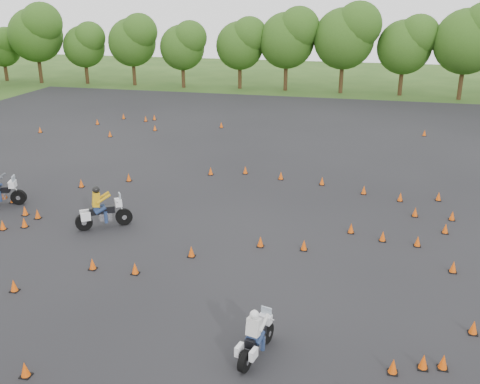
{
  "coord_description": "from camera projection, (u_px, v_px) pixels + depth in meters",
  "views": [
    {
      "loc": [
        5.62,
        -19.64,
        10.19
      ],
      "look_at": [
        0.0,
        4.0,
        1.2
      ],
      "focal_mm": 40.0,
      "sensor_mm": 36.0,
      "label": 1
    }
  ],
  "objects": [
    {
      "name": "rider_yellow",
      "position": [
        103.0,
        208.0,
        24.53
      ],
      "size": [
        2.6,
        2.11,
        2.01
      ],
      "primitive_type": null,
      "rotation": [
        0.0,
        0.0,
        0.59
      ],
      "color": "#C49011",
      "rests_on": "ground"
    },
    {
      "name": "traffic_cones",
      "position": [
        243.0,
        199.0,
        27.7
      ],
      "size": [
        36.33,
        33.21,
        0.45
      ],
      "color": "#DA4D09",
      "rests_on": "asphalt_pad"
    },
    {
      "name": "ground",
      "position": [
        218.0,
        250.0,
        22.68
      ],
      "size": [
        140.0,
        140.0,
        0.0
      ],
      "primitive_type": "plane",
      "color": "#2D5119",
      "rests_on": "ground"
    },
    {
      "name": "treeline",
      "position": [
        337.0,
        55.0,
        52.53
      ],
      "size": [
        86.79,
        32.01,
        10.75
      ],
      "color": "#294C15",
      "rests_on": "ground"
    },
    {
      "name": "rider_white",
      "position": [
        256.0,
        332.0,
        15.76
      ],
      "size": [
        1.16,
        2.27,
        1.68
      ],
      "primitive_type": null,
      "rotation": [
        0.0,
        0.0,
        1.33
      ],
      "color": "silver",
      "rests_on": "ground"
    },
    {
      "name": "asphalt_pad",
      "position": [
        249.0,
        200.0,
        28.15
      ],
      "size": [
        62.0,
        62.0,
        0.0
      ],
      "primitive_type": "plane",
      "color": "black",
      "rests_on": "ground"
    }
  ]
}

